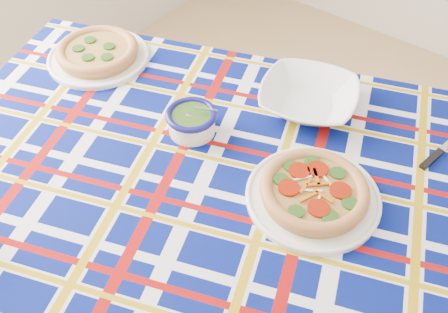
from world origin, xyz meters
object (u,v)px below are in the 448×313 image
Objects in this scene: pesto_bowl at (192,120)px; serving_bowl at (308,98)px; main_focaccia_plate at (314,191)px; dining_table at (238,201)px.

serving_bowl is (0.19, 0.27, -0.01)m from pesto_bowl.
serving_bowl is at bearing 124.06° from main_focaccia_plate.
main_focaccia_plate is at bearing -55.94° from serving_bowl.
main_focaccia_plate is (0.17, 0.06, 0.11)m from dining_table.
pesto_bowl is (-0.37, 0.00, 0.01)m from main_focaccia_plate.
pesto_bowl is 0.51× the size of serving_bowl.
dining_table is 13.79× the size of pesto_bowl.
pesto_bowl reaches higher than main_focaccia_plate.
serving_bowl is (-0.18, 0.27, 0.00)m from main_focaccia_plate.
dining_table is at bearing -17.36° from pesto_bowl.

